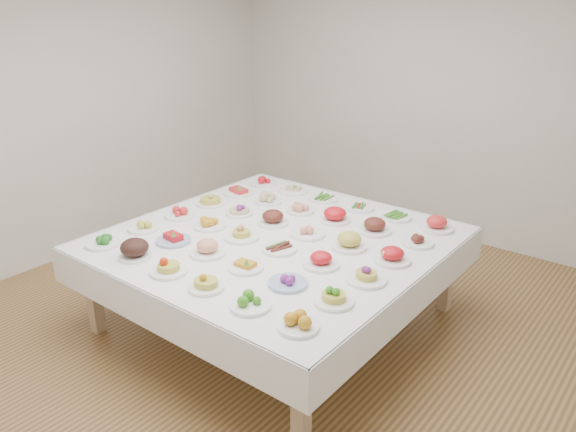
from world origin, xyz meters
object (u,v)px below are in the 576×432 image
Objects in this scene: dish_0 at (103,240)px; dish_18 at (210,198)px; dish_35 at (437,222)px; display_table at (276,244)px.

dish_18 is at bearing 89.69° from dish_0.
dish_35 reaches higher than dish_0.
dish_0 is 2.62m from dish_35.
dish_0 is at bearing -134.92° from display_table.
dish_18 reaches higher than dish_0.
display_table is 0.95m from dish_18.
dish_18 is 1.98m from dish_35.
dish_35 is at bearing 21.41° from dish_18.
dish_18 is (0.01, 1.13, 0.02)m from dish_0.
dish_0 reaches higher than display_table.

